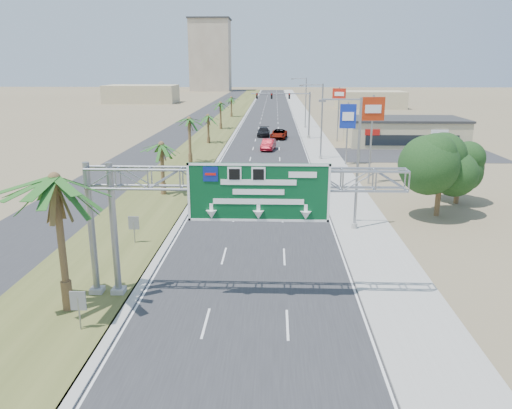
{
  "coord_description": "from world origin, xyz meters",
  "views": [
    {
      "loc": [
        1.29,
        -14.85,
        12.13
      ],
      "look_at": [
        0.22,
        13.75,
        4.2
      ],
      "focal_mm": 35.0,
      "sensor_mm": 36.0,
      "label": 1
    }
  ],
  "objects_px": {
    "store_building": "(404,132)",
    "car_far": "(263,132)",
    "car_mid_lane": "(268,145)",
    "car_left_lane": "(227,170)",
    "pole_sign_red_near": "(373,114)",
    "pole_sign_red_far": "(339,99)",
    "palm_near": "(54,180)",
    "car_right_lane": "(279,134)",
    "sign_gantry": "(228,189)",
    "signal_mast": "(298,111)",
    "pole_sign_blue": "(348,119)"
  },
  "relations": [
    {
      "from": "sign_gantry",
      "to": "pole_sign_blue",
      "type": "bearing_deg",
      "value": 73.37
    },
    {
      "from": "store_building",
      "to": "signal_mast",
      "type": "bearing_deg",
      "value": 160.46
    },
    {
      "from": "car_left_lane",
      "to": "car_mid_lane",
      "type": "distance_m",
      "value": 19.09
    },
    {
      "from": "car_left_lane",
      "to": "pole_sign_red_far",
      "type": "bearing_deg",
      "value": 54.92
    },
    {
      "from": "store_building",
      "to": "car_left_lane",
      "type": "xyz_separation_m",
      "value": [
        -26.19,
        -24.92,
        -1.31
      ]
    },
    {
      "from": "signal_mast",
      "to": "pole_sign_red_near",
      "type": "distance_m",
      "value": 34.97
    },
    {
      "from": "signal_mast",
      "to": "car_far",
      "type": "distance_m",
      "value": 7.81
    },
    {
      "from": "sign_gantry",
      "to": "pole_sign_red_near",
      "type": "bearing_deg",
      "value": 65.83
    },
    {
      "from": "car_right_lane",
      "to": "pole_sign_red_near",
      "type": "xyz_separation_m",
      "value": [
        9.38,
        -34.38,
        6.57
      ]
    },
    {
      "from": "pole_sign_red_far",
      "to": "pole_sign_red_near",
      "type": "bearing_deg",
      "value": -90.75
    },
    {
      "from": "store_building",
      "to": "car_far",
      "type": "xyz_separation_m",
      "value": [
        -22.74,
        9.05,
        -1.22
      ]
    },
    {
      "from": "car_far",
      "to": "sign_gantry",
      "type": "bearing_deg",
      "value": -88.94
    },
    {
      "from": "car_left_lane",
      "to": "pole_sign_red_near",
      "type": "height_order",
      "value": "pole_sign_red_near"
    },
    {
      "from": "store_building",
      "to": "car_far",
      "type": "bearing_deg",
      "value": 158.3
    },
    {
      "from": "palm_near",
      "to": "signal_mast",
      "type": "xyz_separation_m",
      "value": [
        14.37,
        63.97,
        -2.08
      ]
    },
    {
      "from": "sign_gantry",
      "to": "signal_mast",
      "type": "relative_size",
      "value": 1.63
    },
    {
      "from": "store_building",
      "to": "car_right_lane",
      "type": "xyz_separation_m",
      "value": [
        -20.0,
        6.03,
        -1.2
      ]
    },
    {
      "from": "car_right_lane",
      "to": "sign_gantry",
      "type": "bearing_deg",
      "value": -87.46
    },
    {
      "from": "sign_gantry",
      "to": "car_left_lane",
      "type": "xyz_separation_m",
      "value": [
        -3.13,
        31.16,
        -5.37
      ]
    },
    {
      "from": "signal_mast",
      "to": "pole_sign_red_far",
      "type": "xyz_separation_m",
      "value": [
        6.62,
        -2.79,
        2.21
      ]
    },
    {
      "from": "car_mid_lane",
      "to": "pole_sign_red_near",
      "type": "xyz_separation_m",
      "value": [
        11.04,
        -21.97,
        6.54
      ]
    },
    {
      "from": "signal_mast",
      "to": "pole_sign_red_far",
      "type": "height_order",
      "value": "pole_sign_red_far"
    },
    {
      "from": "sign_gantry",
      "to": "pole_sign_red_far",
      "type": "relative_size",
      "value": 1.88
    },
    {
      "from": "car_left_lane",
      "to": "car_mid_lane",
      "type": "xyz_separation_m",
      "value": [
        4.53,
        18.54,
        0.14
      ]
    },
    {
      "from": "car_mid_lane",
      "to": "pole_sign_red_far",
      "type": "xyz_separation_m",
      "value": [
        11.45,
        9.56,
        6.23
      ]
    },
    {
      "from": "pole_sign_red_near",
      "to": "pole_sign_red_far",
      "type": "distance_m",
      "value": 31.53
    },
    {
      "from": "sign_gantry",
      "to": "pole_sign_red_far",
      "type": "distance_m",
      "value": 60.64
    },
    {
      "from": "pole_sign_blue",
      "to": "car_right_lane",
      "type": "bearing_deg",
      "value": 109.48
    },
    {
      "from": "signal_mast",
      "to": "pole_sign_red_near",
      "type": "bearing_deg",
      "value": -79.74
    },
    {
      "from": "sign_gantry",
      "to": "car_far",
      "type": "height_order",
      "value": "sign_gantry"
    },
    {
      "from": "car_left_lane",
      "to": "car_far",
      "type": "xyz_separation_m",
      "value": [
        3.45,
        33.97,
        0.09
      ]
    },
    {
      "from": "sign_gantry",
      "to": "store_building",
      "type": "bearing_deg",
      "value": 67.64
    },
    {
      "from": "palm_near",
      "to": "store_building",
      "type": "bearing_deg",
      "value": 61.72
    },
    {
      "from": "car_mid_lane",
      "to": "car_left_lane",
      "type": "bearing_deg",
      "value": -96.34
    },
    {
      "from": "palm_near",
      "to": "car_far",
      "type": "relative_size",
      "value": 1.56
    },
    {
      "from": "palm_near",
      "to": "pole_sign_blue",
      "type": "distance_m",
      "value": 44.82
    },
    {
      "from": "sign_gantry",
      "to": "palm_near",
      "type": "relative_size",
      "value": 2.01
    },
    {
      "from": "car_left_lane",
      "to": "car_right_lane",
      "type": "relative_size",
      "value": 0.71
    },
    {
      "from": "pole_sign_red_near",
      "to": "car_far",
      "type": "bearing_deg",
      "value": 107.96
    },
    {
      "from": "palm_near",
      "to": "car_left_lane",
      "type": "xyz_separation_m",
      "value": [
        5.01,
        33.08,
        -6.24
      ]
    },
    {
      "from": "sign_gantry",
      "to": "pole_sign_red_near",
      "type": "height_order",
      "value": "pole_sign_red_near"
    },
    {
      "from": "pole_sign_red_near",
      "to": "sign_gantry",
      "type": "bearing_deg",
      "value": -114.17
    },
    {
      "from": "palm_near",
      "to": "car_mid_lane",
      "type": "relative_size",
      "value": 1.66
    },
    {
      "from": "store_building",
      "to": "car_mid_lane",
      "type": "xyz_separation_m",
      "value": [
        -21.66,
        -6.38,
        -1.17
      ]
    },
    {
      "from": "signal_mast",
      "to": "car_far",
      "type": "bearing_deg",
      "value": 152.51
    },
    {
      "from": "car_left_lane",
      "to": "pole_sign_red_near",
      "type": "relative_size",
      "value": 0.43
    },
    {
      "from": "store_building",
      "to": "car_left_lane",
      "type": "relative_size",
      "value": 4.45
    },
    {
      "from": "store_building",
      "to": "car_left_lane",
      "type": "bearing_deg",
      "value": -136.43
    },
    {
      "from": "palm_near",
      "to": "car_left_lane",
      "type": "bearing_deg",
      "value": 81.39
    },
    {
      "from": "signal_mast",
      "to": "car_left_lane",
      "type": "distance_m",
      "value": 32.54
    }
  ]
}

